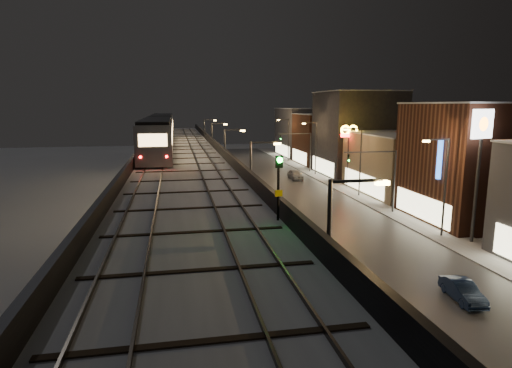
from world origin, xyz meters
TOP-DOWN VIEW (x-y plane):
  - ground at (0.00, 0.00)m, footprint 220.00×220.00m
  - road_surface at (7.50, 35.00)m, footprint 17.00×120.00m
  - sidewalk_right at (17.50, 35.00)m, footprint 4.00×120.00m
  - under_viaduct_pavement at (-6.00, 35.00)m, footprint 11.00×120.00m
  - elevated_viaduct at (-6.00, 31.84)m, footprint 9.00×100.00m
  - viaduct_trackbed at (-6.01, 31.97)m, footprint 8.40×100.00m
  - viaduct_parapet_streetside at (-1.65, 32.00)m, footprint 0.30×100.00m
  - viaduct_parapet_far at (-10.35, 32.00)m, footprint 0.30×100.00m
  - building_b at (23.99, 18.00)m, footprint 12.20×12.20m
  - building_c at (23.99, 32.00)m, footprint 12.20×15.20m
  - building_d at (23.99, 48.00)m, footprint 12.20×13.20m
  - building_e at (23.99, 62.00)m, footprint 12.20×12.20m
  - building_f at (23.99, 76.00)m, footprint 12.20×16.20m
  - streetlight_left_0 at (-0.43, -5.00)m, footprint 2.57×0.28m
  - streetlight_left_1 at (-0.43, 13.00)m, footprint 2.57×0.28m
  - streetlight_right_1 at (16.73, 13.00)m, footprint 2.56×0.28m
  - streetlight_left_2 at (-0.43, 31.00)m, footprint 2.57×0.28m
  - streetlight_right_2 at (16.73, 31.00)m, footprint 2.56×0.28m
  - streetlight_left_3 at (-0.43, 49.00)m, footprint 2.57×0.28m
  - streetlight_right_3 at (16.73, 49.00)m, footprint 2.56×0.28m
  - streetlight_left_4 at (-0.43, 67.00)m, footprint 2.57×0.28m
  - streetlight_right_4 at (16.73, 67.00)m, footprint 2.56×0.28m
  - traffic_light_rig_a at (15.84, 22.00)m, footprint 6.10×0.34m
  - traffic_light_rig_b at (15.84, 52.00)m, footprint 6.10×0.34m
  - subway_train at (-8.50, 36.05)m, footprint 3.21×39.53m
  - rail_signal at (-2.10, -2.17)m, footprint 0.35×0.43m
  - car_taxi at (1.50, 8.86)m, footprint 2.93×4.59m
  - car_near_white at (3.88, 25.12)m, footprint 1.62×4.10m
  - car_mid_silver at (1.43, 41.88)m, footprint 2.86×4.82m
  - car_mid_dark at (3.90, 56.12)m, footprint 3.55×5.64m
  - car_far_white at (2.45, 52.98)m, footprint 2.64×4.10m
  - car_onc_silver at (10.35, 1.01)m, footprint 1.74×3.85m
  - car_onc_red at (12.23, 44.81)m, footprint 1.83×4.53m
  - sign_mcdonalds at (18.00, 37.38)m, footprint 2.69×0.45m
  - sign_citgo at (18.50, 10.88)m, footprint 2.43×0.39m
  - sign_carwash at (18.50, 15.43)m, footprint 1.68×0.35m

SIDE VIEW (x-z plane):
  - ground at x=0.00m, z-range 0.00..0.00m
  - road_surface at x=7.50m, z-range 0.00..0.06m
  - under_viaduct_pavement at x=-6.00m, z-range 0.00..0.06m
  - sidewalk_right at x=17.50m, z-range 0.00..0.14m
  - car_onc_silver at x=10.35m, z-range 0.00..1.22m
  - car_mid_silver at x=1.43m, z-range 0.00..1.26m
  - car_far_white at x=2.45m, z-range 0.00..1.30m
  - car_near_white at x=3.88m, z-range 0.00..1.33m
  - car_taxi at x=1.50m, z-range 0.00..1.46m
  - car_mid_dark at x=3.90m, z-range 0.00..1.52m
  - car_onc_red at x=12.23m, z-range 0.00..1.54m
  - building_c at x=23.99m, z-range 0.00..8.16m
  - traffic_light_rig_a at x=15.84m, z-range 1.00..8.00m
  - traffic_light_rig_b at x=15.84m, z-range 1.00..8.00m
  - building_e at x=23.99m, z-range 0.00..10.16m
  - streetlight_left_0 at x=-0.43m, z-range 0.74..9.74m
  - streetlight_left_1 at x=-0.43m, z-range 0.74..9.74m
  - streetlight_right_1 at x=16.73m, z-range 0.74..9.74m
  - streetlight_left_2 at x=-0.43m, z-range 0.74..9.74m
  - streetlight_right_2 at x=16.73m, z-range 0.74..9.74m
  - streetlight_left_3 at x=-0.43m, z-range 0.74..9.74m
  - streetlight_right_3 at x=16.73m, z-range 0.74..9.74m
  - streetlight_left_4 at x=-0.43m, z-range 0.74..9.74m
  - streetlight_right_4 at x=16.73m, z-range 0.74..9.74m
  - building_f at x=23.99m, z-range 0.00..11.16m
  - elevated_viaduct at x=-6.00m, z-range 2.47..8.77m
  - building_b at x=23.99m, z-range 0.00..12.16m
  - sign_carwash at x=18.50m, z-range 1.82..10.56m
  - viaduct_trackbed at x=-6.01m, z-range 6.23..6.55m
  - viaduct_parapet_streetside at x=-1.65m, z-range 6.30..7.40m
  - viaduct_parapet_far at x=-10.35m, z-range 6.30..7.40m
  - building_d at x=23.99m, z-range 0.00..14.16m
  - sign_mcdonalds at x=18.00m, z-range 2.69..11.74m
  - subway_train at x=-8.50m, z-range 6.61..10.45m
  - rail_signal at x=-2.10m, z-range 7.25..10.27m
  - sign_citgo at x=18.50m, z-range 3.13..14.67m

